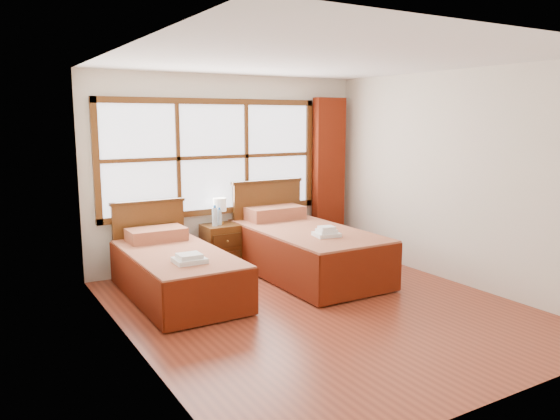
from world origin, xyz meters
TOP-DOWN VIEW (x-y plane):
  - floor at (0.00, 0.00)m, footprint 4.50×4.50m
  - ceiling at (0.00, 0.00)m, footprint 4.50×4.50m
  - wall_back at (0.00, 2.25)m, footprint 4.00×0.00m
  - wall_left at (-2.00, 0.00)m, footprint 0.00×4.50m
  - wall_right at (2.00, 0.00)m, footprint 0.00×4.50m
  - window at (-0.25, 2.21)m, footprint 3.16×0.06m
  - curtain at (1.60, 2.11)m, footprint 0.50×0.16m
  - bed_left at (-1.19, 1.20)m, footprint 1.02×2.04m
  - bed_right at (0.55, 1.20)m, footprint 1.18×2.29m
  - nightstand at (-0.26, 1.99)m, footprint 0.45×0.45m
  - towels_left at (-1.23, 0.64)m, footprint 0.32×0.29m
  - towels_right at (0.52, 0.64)m, footprint 0.33×0.30m
  - lamp at (-0.22, 2.09)m, footprint 0.18×0.18m
  - bottle_near at (-0.36, 1.95)m, footprint 0.07×0.07m
  - bottle_far at (-0.27, 1.99)m, footprint 0.06×0.06m

SIDE VIEW (x-z plane):
  - floor at x=0.00m, z-range 0.00..0.00m
  - bed_left at x=-1.19m, z-range -0.19..0.80m
  - nightstand at x=-0.26m, z-range 0.00..0.61m
  - bed_right at x=0.55m, z-range -0.23..0.93m
  - towels_left at x=-1.23m, z-range 0.52..0.62m
  - towels_right at x=0.52m, z-range 0.60..0.72m
  - bottle_far at x=-0.27m, z-range 0.60..0.83m
  - bottle_near at x=-0.36m, z-range 0.59..0.87m
  - lamp at x=-0.22m, z-range 0.68..1.03m
  - curtain at x=1.60m, z-range 0.02..2.32m
  - wall_back at x=0.00m, z-range -0.70..3.30m
  - wall_left at x=-2.00m, z-range -0.95..3.55m
  - wall_right at x=2.00m, z-range -0.95..3.55m
  - window at x=-0.25m, z-range 0.72..2.28m
  - ceiling at x=0.00m, z-range 2.60..2.60m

